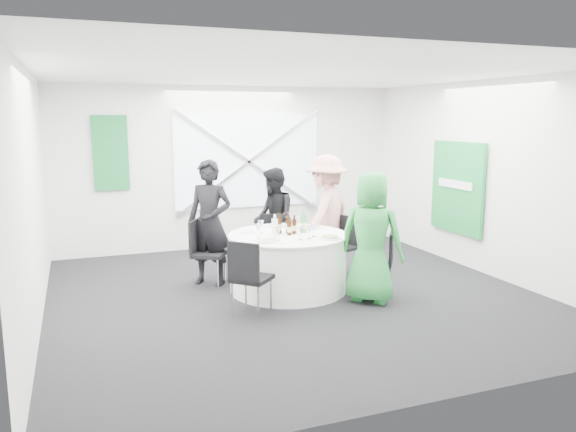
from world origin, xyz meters
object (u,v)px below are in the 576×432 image
object	(u,v)px
chair_front_left	(248,273)
person_man_back_left	(210,223)
person_woman_green	(371,237)
chair_back_left	(203,247)
green_water_bottle	(304,224)
person_man_back	(273,218)
chair_back	(273,238)
banquet_table	(288,262)
clear_water_bottle	(275,227)
chair_front_right	(382,259)
person_woman_pink	(326,214)
chair_back_right	(344,241)

from	to	relation	value
chair_front_left	person_man_back_left	size ratio (longest dim) A/B	0.53
person_woman_green	chair_front_left	bearing A→B (deg)	44.93
chair_back_left	green_water_bottle	xyz separation A→B (m)	(1.23, -0.59, 0.35)
person_man_back_left	green_water_bottle	size ratio (longest dim) A/B	5.80
chair_front_left	person_woman_green	distance (m)	1.61
person_man_back	chair_back	bearing A→B (deg)	-13.63
person_man_back_left	person_woman_green	bearing A→B (deg)	-3.87
banquet_table	person_man_back	xyz separation A→B (m)	(0.21, 1.17, 0.38)
clear_water_bottle	chair_back	bearing A→B (deg)	71.92
chair_front_right	chair_front_left	xyz separation A→B (m)	(-1.80, -0.11, 0.03)
green_water_bottle	clear_water_bottle	size ratio (longest dim) A/B	1.06
person_woman_green	green_water_bottle	bearing A→B (deg)	-10.42
chair_back	chair_front_right	xyz separation A→B (m)	(0.84, -1.77, 0.01)
person_man_back_left	person_man_back	bearing A→B (deg)	61.53
person_woman_pink	clear_water_bottle	distance (m)	1.28
chair_back	person_woman_pink	bearing A→B (deg)	-19.85
banquet_table	chair_back_left	distance (m)	1.18
chair_back_right	person_woman_pink	size ratio (longest dim) A/B	0.49
chair_back	person_man_back	world-z (taller)	person_man_back
person_woman_pink	chair_back_left	bearing A→B (deg)	-36.28
chair_back	chair_back_right	distance (m)	1.09
banquet_table	chair_back	xyz separation A→B (m)	(0.17, 1.08, 0.10)
chair_back_right	person_man_back_left	xyz separation A→B (m)	(-1.92, 0.24, 0.36)
banquet_table	chair_front_left	xyz separation A→B (m)	(-0.78, -0.80, 0.15)
person_woman_green	person_man_back	bearing A→B (deg)	-28.95
chair_back	person_woman_pink	world-z (taller)	person_woman_pink
clear_water_bottle	person_man_back_left	bearing A→B (deg)	135.64
chair_front_right	person_man_back	size ratio (longest dim) A/B	0.55
chair_back	green_water_bottle	bearing A→B (deg)	-77.74
banquet_table	person_woman_pink	bearing A→B (deg)	39.06
chair_back_left	chair_front_right	bearing A→B (deg)	-91.37
chair_front_right	person_man_back_left	distance (m)	2.36
chair_front_left	green_water_bottle	world-z (taller)	green_water_bottle
chair_back_right	person_man_back	bearing A→B (deg)	-154.42
chair_back_left	clear_water_bottle	bearing A→B (deg)	-96.84
chair_front_right	person_man_back	distance (m)	2.04
chair_back_left	person_man_back_left	size ratio (longest dim) A/B	0.53
chair_front_right	person_man_back_left	size ratio (longest dim) A/B	0.49
chair_back	clear_water_bottle	xyz separation A→B (m)	(-0.36, -1.11, 0.39)
banquet_table	chair_back_left	bearing A→B (deg)	148.47
chair_back_right	person_woman_pink	distance (m)	0.50
person_man_back	chair_front_left	bearing A→B (deg)	-16.71
chair_back_left	person_man_back	xyz separation A→B (m)	(1.20, 0.56, 0.23)
chair_back_left	chair_back_right	size ratio (longest dim) A/B	1.06
chair_back_left	chair_back_right	world-z (taller)	chair_back_left
person_man_back	person_woman_green	world-z (taller)	person_woman_green
person_woman_green	green_water_bottle	xyz separation A→B (m)	(-0.57, 0.80, 0.06)
chair_back_right	green_water_bottle	xyz separation A→B (m)	(-0.80, -0.39, 0.38)
person_woman_green	chair_back	bearing A→B (deg)	-27.15
person_man_back_left	person_woman_pink	distance (m)	1.75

